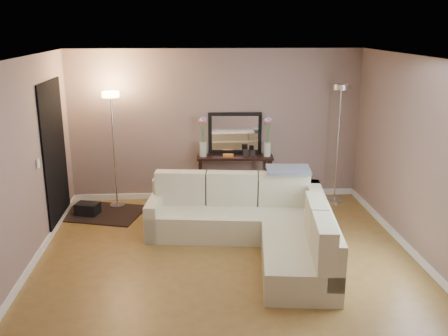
{
  "coord_description": "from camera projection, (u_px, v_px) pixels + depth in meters",
  "views": [
    {
      "loc": [
        -0.47,
        -5.7,
        2.98
      ],
      "look_at": [
        0.0,
        0.8,
        1.1
      ],
      "focal_mm": 40.0,
      "sensor_mm": 36.0,
      "label": 1
    }
  ],
  "objects": [
    {
      "name": "floor",
      "position": [
        229.0,
        269.0,
        6.32
      ],
      "size": [
        5.0,
        5.5,
        0.01
      ],
      "primitive_type": "cube",
      "color": "olive",
      "rests_on": "ground"
    },
    {
      "name": "ceiling",
      "position": [
        229.0,
        59.0,
        5.6
      ],
      "size": [
        5.0,
        5.5,
        0.01
      ],
      "primitive_type": "cube",
      "color": "white",
      "rests_on": "ground"
    },
    {
      "name": "wall_back",
      "position": [
        216.0,
        125.0,
        8.6
      ],
      "size": [
        5.0,
        0.02,
        2.6
      ],
      "primitive_type": "cube",
      "color": "gray",
      "rests_on": "ground"
    },
    {
      "name": "wall_front",
      "position": [
        262.0,
        287.0,
        3.31
      ],
      "size": [
        5.0,
        0.02,
        2.6
      ],
      "primitive_type": "cube",
      "color": "gray",
      "rests_on": "ground"
    },
    {
      "name": "wall_left",
      "position": [
        14.0,
        175.0,
        5.79
      ],
      "size": [
        0.02,
        5.5,
        2.6
      ],
      "primitive_type": "cube",
      "color": "gray",
      "rests_on": "ground"
    },
    {
      "name": "wall_right",
      "position": [
        432.0,
        166.0,
        6.13
      ],
      "size": [
        0.02,
        5.5,
        2.6
      ],
      "primitive_type": "cube",
      "color": "gray",
      "rests_on": "ground"
    },
    {
      "name": "baseboard_back",
      "position": [
        216.0,
        194.0,
        8.93
      ],
      "size": [
        5.0,
        0.03,
        0.1
      ],
      "primitive_type": "cube",
      "color": "white",
      "rests_on": "ground"
    },
    {
      "name": "baseboard_left",
      "position": [
        28.0,
        272.0,
        6.13
      ],
      "size": [
        0.03,
        5.5,
        0.1
      ],
      "primitive_type": "cube",
      "color": "white",
      "rests_on": "ground"
    },
    {
      "name": "baseboard_right",
      "position": [
        419.0,
        259.0,
        6.48
      ],
      "size": [
        0.03,
        5.5,
        0.1
      ],
      "primitive_type": "cube",
      "color": "white",
      "rests_on": "ground"
    },
    {
      "name": "doorway",
      "position": [
        55.0,
        155.0,
        7.47
      ],
      "size": [
        0.02,
        1.2,
        2.2
      ],
      "primitive_type": "cube",
      "color": "black",
      "rests_on": "ground"
    },
    {
      "name": "switch_plate",
      "position": [
        38.0,
        163.0,
        6.63
      ],
      "size": [
        0.02,
        0.08,
        0.12
      ],
      "primitive_type": "cube",
      "color": "white",
      "rests_on": "ground"
    },
    {
      "name": "sectional_sofa",
      "position": [
        257.0,
        223.0,
        6.91
      ],
      "size": [
        2.6,
        2.69,
        0.88
      ],
      "color": "beige",
      "rests_on": "floor"
    },
    {
      "name": "throw_blanket",
      "position": [
        288.0,
        170.0,
        7.3
      ],
      "size": [
        0.66,
        0.41,
        0.08
      ],
      "primitive_type": "cube",
      "rotation": [
        0.1,
        0.0,
        -0.07
      ],
      "color": "slate",
      "rests_on": "sectional_sofa"
    },
    {
      "name": "console_table",
      "position": [
        230.0,
        176.0,
        8.66
      ],
      "size": [
        1.32,
        0.43,
        0.8
      ],
      "color": "black",
      "rests_on": "floor"
    },
    {
      "name": "leaning_mirror",
      "position": [
        235.0,
        133.0,
        8.63
      ],
      "size": [
        0.92,
        0.1,
        0.72
      ],
      "color": "black",
      "rests_on": "console_table"
    },
    {
      "name": "table_decor",
      "position": [
        235.0,
        155.0,
        8.52
      ],
      "size": [
        0.55,
        0.13,
        0.13
      ],
      "color": "orange",
      "rests_on": "console_table"
    },
    {
      "name": "flower_vase_left",
      "position": [
        203.0,
        140.0,
        8.48
      ],
      "size": [
        0.15,
        0.13,
        0.69
      ],
      "color": "silver",
      "rests_on": "console_table"
    },
    {
      "name": "flower_vase_right",
      "position": [
        267.0,
        140.0,
        8.49
      ],
      "size": [
        0.15,
        0.13,
        0.69
      ],
      "color": "silver",
      "rests_on": "console_table"
    },
    {
      "name": "floor_lamp_lit",
      "position": [
        113.0,
        127.0,
        8.11
      ],
      "size": [
        0.34,
        0.34,
        1.94
      ],
      "color": "silver",
      "rests_on": "floor"
    },
    {
      "name": "floor_lamp_unlit",
      "position": [
        339.0,
        120.0,
        8.32
      ],
      "size": [
        0.35,
        0.35,
        2.04
      ],
      "color": "silver",
      "rests_on": "floor"
    },
    {
      "name": "charcoal_rug",
      "position": [
        102.0,
        213.0,
        8.16
      ],
      "size": [
        1.48,
        1.26,
        0.02
      ],
      "primitive_type": "cube",
      "rotation": [
        0.0,
        0.0,
        -0.28
      ],
      "color": "black",
      "rests_on": "floor"
    },
    {
      "name": "black_bag",
      "position": [
        88.0,
        210.0,
        8.09
      ],
      "size": [
        0.41,
        0.34,
        0.23
      ],
      "primitive_type": "cube",
      "rotation": [
        0.0,
        0.0,
        -0.28
      ],
      "color": "black",
      "rests_on": "charcoal_rug"
    }
  ]
}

